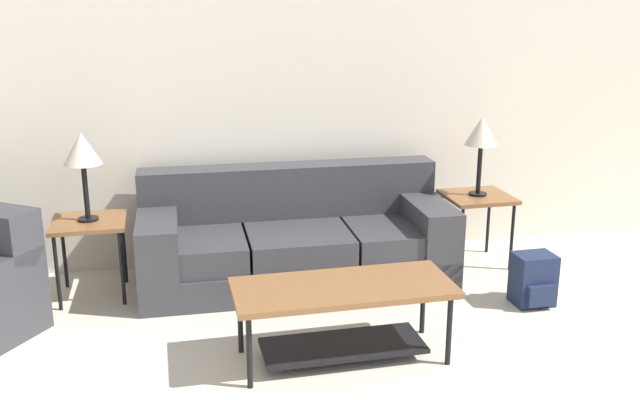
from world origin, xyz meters
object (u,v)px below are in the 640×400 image
side_table_right (477,202)px  table_lamp_right (481,134)px  table_lamp_left (82,151)px  backpack (533,280)px  coffee_table (343,304)px  side_table_left (89,229)px  couch (295,241)px

side_table_right → table_lamp_right: 0.55m
table_lamp_left → backpack: (2.98, -0.83, -0.88)m
coffee_table → backpack: coffee_table is taller
side_table_right → table_lamp_right: (0.00, 0.00, 0.55)m
side_table_left → table_lamp_left: table_lamp_left is taller
couch → side_table_right: (1.46, 0.00, 0.21)m
couch → backpack: couch is taller
coffee_table → table_lamp_left: table_lamp_left is taller
table_lamp_right → table_lamp_left: bearing=180.0°
couch → side_table_right: 1.47m
couch → backpack: size_ratio=6.37×
couch → table_lamp_left: 1.65m
table_lamp_left → backpack: size_ratio=1.71×
coffee_table → table_lamp_left: bearing=139.2°
couch → backpack: (1.51, -0.83, -0.12)m
coffee_table → table_lamp_right: table_lamp_right is taller
couch → coffee_table: size_ratio=1.81×
backpack → table_lamp_left: bearing=164.4°
table_lamp_left → couch: bearing=-0.1°
side_table_left → side_table_right: size_ratio=1.00×
couch → table_lamp_left: (-1.46, 0.00, 0.76)m
backpack → table_lamp_right: bearing=93.7°
coffee_table → side_table_left: (-1.49, 1.29, 0.16)m
table_lamp_left → table_lamp_right: bearing=0.0°
couch → side_table_left: 1.48m
side_table_left → table_lamp_right: 2.97m
side_table_left → side_table_right: bearing=0.0°
coffee_table → backpack: (1.48, 0.46, -0.17)m
couch → side_table_right: couch is taller
table_lamp_right → backpack: table_lamp_right is taller
couch → table_lamp_right: table_lamp_right is taller
couch → side_table_right: size_ratio=4.08×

